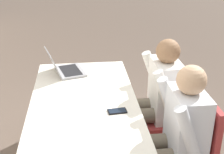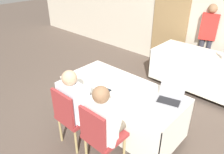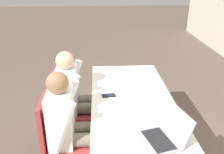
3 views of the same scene
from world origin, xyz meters
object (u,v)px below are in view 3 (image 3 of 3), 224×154
at_px(cell_phone, 109,95).
at_px(person_checkered_shirt, 75,94).
at_px(chair_near_right, 60,137).
at_px(laptop, 164,136).
at_px(person_white_shirt, 70,122).
at_px(chair_near_left, 66,107).

bearing_deg(cell_phone, person_checkered_shirt, -124.20).
bearing_deg(chair_near_right, cell_phone, -53.89).
bearing_deg(laptop, person_white_shirt, -133.09).
distance_m(cell_phone, person_white_shirt, 0.53).
xyz_separation_m(laptop, person_white_shirt, (-0.41, -0.78, -0.12)).
distance_m(person_checkered_shirt, person_white_shirt, 0.56).
height_order(laptop, person_white_shirt, person_white_shirt).
bearing_deg(chair_near_left, person_checkered_shirt, -90.00).
bearing_deg(chair_near_left, person_white_shirt, -169.44).
xyz_separation_m(cell_phone, person_white_shirt, (0.35, -0.38, -0.08)).
height_order(chair_near_right, person_white_shirt, person_white_shirt).
bearing_deg(chair_near_right, laptop, -114.83).
height_order(laptop, cell_phone, laptop).
height_order(person_checkered_shirt, person_white_shirt, same).
xyz_separation_m(chair_near_left, chair_near_right, (0.56, 0.00, 0.00)).
bearing_deg(chair_near_left, laptop, -137.64).
xyz_separation_m(laptop, cell_phone, (-0.76, -0.40, -0.04)).
relative_size(chair_near_left, person_white_shirt, 0.78).
xyz_separation_m(cell_phone, person_checkered_shirt, (-0.21, -0.38, -0.08)).
distance_m(chair_near_right, person_white_shirt, 0.19).
bearing_deg(person_checkered_shirt, chair_near_right, 169.44).
bearing_deg(chair_near_right, person_checkered_shirt, -10.56).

